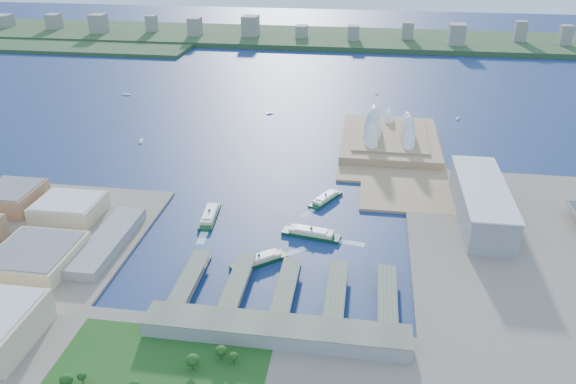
% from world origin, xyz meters
% --- Properties ---
extents(ground, '(3000.00, 3000.00, 0.00)m').
position_xyz_m(ground, '(0.00, 0.00, 0.00)').
color(ground, '#10214B').
rests_on(ground, ground).
extents(east_land, '(240.00, 500.00, 3.00)m').
position_xyz_m(east_land, '(240.00, -50.00, 1.50)').
color(east_land, gray).
rests_on(east_land, ground).
extents(peninsula, '(135.00, 220.00, 3.00)m').
position_xyz_m(peninsula, '(107.50, 260.00, 1.50)').
color(peninsula, '#A07F57').
rests_on(peninsula, ground).
extents(far_shore, '(2200.00, 260.00, 12.00)m').
position_xyz_m(far_shore, '(0.00, 980.00, 6.00)').
color(far_shore, '#2D4926').
rests_on(far_shore, ground).
extents(opera_house, '(134.00, 180.00, 58.00)m').
position_xyz_m(opera_house, '(105.00, 280.00, 32.00)').
color(opera_house, white).
rests_on(opera_house, peninsula).
extents(toaster_building, '(45.00, 155.00, 35.00)m').
position_xyz_m(toaster_building, '(195.00, 80.00, 20.50)').
color(toaster_building, gray).
rests_on(toaster_building, east_land).
extents(ferry_wharves, '(184.00, 90.00, 9.30)m').
position_xyz_m(ferry_wharves, '(14.00, -75.00, 4.65)').
color(ferry_wharves, '#58614A').
rests_on(ferry_wharves, ground).
extents(terminal_building, '(200.00, 28.00, 12.00)m').
position_xyz_m(terminal_building, '(15.00, -135.00, 9.00)').
color(terminal_building, gray).
rests_on(terminal_building, south_land).
extents(park, '(150.00, 110.00, 16.00)m').
position_xyz_m(park, '(-60.00, -190.00, 11.00)').
color(park, '#194714').
rests_on(park, south_land).
extents(far_skyline, '(1900.00, 140.00, 55.00)m').
position_xyz_m(far_skyline, '(0.00, 960.00, 39.50)').
color(far_skyline, gray).
rests_on(far_skyline, far_shore).
extents(ferry_a, '(19.14, 57.87, 10.75)m').
position_xyz_m(ferry_a, '(-85.14, 41.63, 5.38)').
color(ferry_a, '#0E381E').
rests_on(ferry_a, ground).
extents(ferry_b, '(35.37, 50.75, 9.58)m').
position_xyz_m(ferry_b, '(32.27, 99.14, 4.79)').
color(ferry_b, '#0E381E').
rests_on(ferry_b, ground).
extents(ferry_c, '(50.64, 45.20, 10.26)m').
position_xyz_m(ferry_c, '(-17.41, -34.44, 5.13)').
color(ferry_c, '#0E381E').
rests_on(ferry_c, ground).
extents(ferry_d, '(60.04, 24.80, 11.03)m').
position_xyz_m(ferry_d, '(24.70, 20.40, 5.52)').
color(ferry_d, '#0E381E').
rests_on(ferry_d, ground).
extents(boat_a, '(8.30, 15.65, 2.94)m').
position_xyz_m(boat_a, '(-240.32, 242.21, 1.47)').
color(boat_a, white).
rests_on(boat_a, ground).
extents(boat_b, '(10.29, 9.12, 2.77)m').
position_xyz_m(boat_b, '(-82.68, 389.36, 1.38)').
color(boat_b, white).
rests_on(boat_b, ground).
extents(boat_c, '(6.24, 11.89, 2.57)m').
position_xyz_m(boat_c, '(212.39, 406.47, 1.28)').
color(boat_c, white).
rests_on(boat_c, ground).
extents(boat_d, '(16.26, 4.29, 2.72)m').
position_xyz_m(boat_d, '(-351.44, 454.69, 1.36)').
color(boat_d, white).
rests_on(boat_d, ground).
extents(boat_e, '(6.88, 10.08, 2.38)m').
position_xyz_m(boat_e, '(86.28, 525.99, 1.19)').
color(boat_e, white).
rests_on(boat_e, ground).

